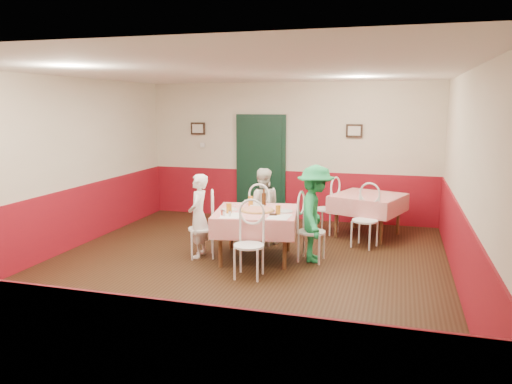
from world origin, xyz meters
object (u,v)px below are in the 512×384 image
(chair_left, at_px, (202,229))
(chair_far, at_px, (262,218))
(main_table, at_px, (256,235))
(glass_c, at_px, (251,201))
(chair_near, at_px, (249,246))
(chair_right, at_px, (312,232))
(diner_far, at_px, (262,206))
(glass_b, at_px, (278,210))
(diner_left, at_px, (198,216))
(pizza, at_px, (257,210))
(wallet, at_px, (273,214))
(diner_right, at_px, (315,214))
(chair_second_b, at_px, (365,221))
(beer_bottle, at_px, (264,198))
(glass_a, at_px, (229,208))
(second_table, at_px, (368,216))
(chair_second_a, at_px, (326,209))

(chair_left, relative_size, chair_far, 1.00)
(main_table, xyz_separation_m, glass_c, (-0.20, 0.37, 0.46))
(chair_near, bearing_deg, chair_right, 52.01)
(diner_far, bearing_deg, glass_b, 101.63)
(diner_left, bearing_deg, pizza, 90.38)
(glass_b, bearing_deg, chair_near, -110.22)
(wallet, relative_size, diner_far, 0.08)
(diner_left, bearing_deg, chair_far, 135.23)
(chair_left, bearing_deg, chair_near, 30.97)
(chair_near, xyz_separation_m, diner_right, (0.75, 0.99, 0.29))
(diner_left, relative_size, diner_right, 0.89)
(chair_right, bearing_deg, chair_far, 58.87)
(chair_far, height_order, chair_near, same)
(chair_right, distance_m, chair_second_b, 1.22)
(glass_b, relative_size, diner_right, 0.09)
(beer_bottle, bearing_deg, chair_far, 109.71)
(glass_a, bearing_deg, second_table, 48.69)
(main_table, bearing_deg, pizza, -38.40)
(glass_b, bearing_deg, chair_left, 178.77)
(chair_left, bearing_deg, second_table, 106.46)
(glass_b, bearing_deg, glass_c, 137.47)
(diner_far, bearing_deg, chair_second_b, 172.50)
(main_table, distance_m, chair_second_b, 1.93)
(pizza, bearing_deg, chair_right, 11.08)
(glass_a, xyz_separation_m, diner_right, (1.22, 0.44, -0.10))
(second_table, bearing_deg, beer_bottle, -136.99)
(chair_left, height_order, chair_far, same)
(pizza, bearing_deg, diner_left, -172.06)
(main_table, bearing_deg, wallet, -35.01)
(diner_far, height_order, diner_right, diner_right)
(chair_far, xyz_separation_m, wallet, (0.47, -1.07, 0.32))
(glass_a, distance_m, wallet, 0.67)
(glass_c, bearing_deg, diner_left, -143.17)
(second_table, distance_m, chair_far, 1.99)
(wallet, bearing_deg, second_table, 50.13)
(main_table, xyz_separation_m, diner_right, (0.89, 0.15, 0.36))
(chair_right, xyz_separation_m, chair_far, (-0.98, 0.70, 0.00))
(chair_right, relative_size, chair_second_a, 1.00)
(second_table, bearing_deg, chair_left, -140.09)
(chair_left, bearing_deg, chair_right, 75.97)
(glass_b, relative_size, diner_left, 0.11)
(wallet, bearing_deg, glass_b, 39.29)
(chair_near, xyz_separation_m, glass_a, (-0.47, 0.55, 0.38))
(chair_right, distance_m, pizza, 0.89)
(chair_left, relative_size, wallet, 8.18)
(glass_a, relative_size, diner_right, 0.10)
(chair_second_b, distance_m, diner_left, 2.77)
(chair_far, bearing_deg, pizza, 100.43)
(chair_left, xyz_separation_m, glass_a, (0.50, -0.15, 0.38))
(chair_second_a, relative_size, beer_bottle, 3.70)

